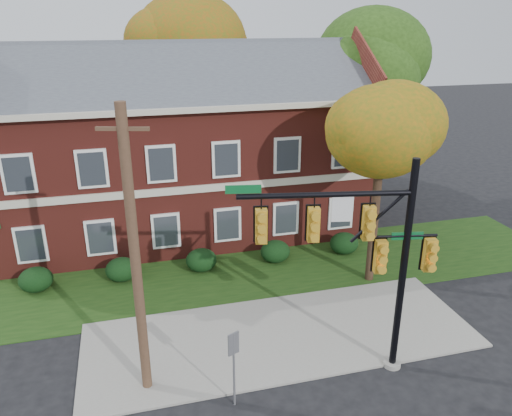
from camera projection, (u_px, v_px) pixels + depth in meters
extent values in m
plane|color=black|center=(290.00, 353.00, 17.19)|extent=(120.00, 120.00, 0.00)
cube|color=gray|center=(281.00, 335.00, 18.08)|extent=(14.00, 5.00, 0.08)
cube|color=#193811|center=(248.00, 272.00, 22.59)|extent=(30.00, 6.00, 0.04)
cube|color=maroon|center=(183.00, 165.00, 26.27)|extent=(18.00, 8.00, 7.00)
cube|color=beige|center=(180.00, 96.00, 24.96)|extent=(18.80, 8.80, 0.24)
cube|color=beige|center=(194.00, 189.00, 22.64)|extent=(18.00, 0.12, 0.35)
ellipsoid|color=black|center=(36.00, 280.00, 20.90)|extent=(1.40, 1.26, 1.05)
ellipsoid|color=black|center=(122.00, 269.00, 21.73)|extent=(1.40, 1.26, 1.05)
ellipsoid|color=black|center=(201.00, 260.00, 22.57)|extent=(1.40, 1.26, 1.05)
ellipsoid|color=black|center=(275.00, 251.00, 23.40)|extent=(1.40, 1.26, 1.05)
ellipsoid|color=black|center=(344.00, 243.00, 24.23)|extent=(1.40, 1.26, 1.05)
cylinder|color=black|center=(374.00, 219.00, 20.95)|extent=(0.36, 0.36, 5.76)
ellipsoid|color=#BA6610|center=(382.00, 135.00, 19.65)|extent=(4.25, 4.25, 3.60)
ellipsoid|color=#BA6610|center=(403.00, 121.00, 19.24)|extent=(3.50, 3.50, 3.00)
cylinder|color=black|center=(365.00, 147.00, 29.78)|extent=(0.36, 0.36, 7.04)
ellipsoid|color=#1F3E11|center=(372.00, 71.00, 28.19)|extent=(5.95, 5.95, 5.04)
ellipsoid|color=#1F3E11|center=(391.00, 61.00, 27.71)|extent=(4.90, 4.90, 4.20)
cylinder|color=black|center=(183.00, 127.00, 33.60)|extent=(0.36, 0.36, 7.68)
ellipsoid|color=#B5470F|center=(179.00, 53.00, 31.87)|extent=(6.46, 6.46, 5.47)
ellipsoid|color=#B5470F|center=(195.00, 43.00, 31.36)|extent=(5.32, 5.32, 4.56)
cylinder|color=gray|center=(392.00, 364.00, 16.54)|extent=(0.57, 0.57, 0.16)
cylinder|color=black|center=(403.00, 271.00, 15.28)|extent=(0.26, 0.26, 7.13)
cylinder|color=black|center=(325.00, 195.00, 14.18)|extent=(5.04, 1.08, 0.16)
cylinder|color=black|center=(407.00, 236.00, 14.86)|extent=(1.82, 0.41, 0.08)
cube|color=#C38C1F|center=(261.00, 226.00, 14.38)|extent=(0.50, 0.38, 1.18)
cube|color=#C38C1F|center=(313.00, 225.00, 14.49)|extent=(0.50, 0.38, 1.18)
cube|color=#C38C1F|center=(368.00, 223.00, 14.61)|extent=(0.50, 0.38, 1.18)
cube|color=silver|center=(342.00, 209.00, 14.38)|extent=(0.61, 0.15, 0.76)
cube|color=#0B5626|center=(243.00, 189.00, 13.93)|extent=(1.01, 0.22, 0.24)
cube|color=#C38C1F|center=(380.00, 257.00, 15.04)|extent=(0.50, 0.38, 1.18)
cube|color=#C38C1F|center=(429.00, 255.00, 15.15)|extent=(0.50, 0.38, 1.18)
cube|color=#0B5626|center=(407.00, 236.00, 14.86)|extent=(0.96, 0.21, 0.23)
cylinder|color=#4A3422|center=(135.00, 261.00, 14.01)|extent=(0.37, 0.37, 8.88)
cube|color=#4A3422|center=(122.00, 129.00, 12.66)|extent=(1.36, 0.47, 0.10)
cylinder|color=slate|center=(234.00, 370.00, 14.47)|extent=(0.09, 0.09, 2.53)
cube|color=slate|center=(233.00, 344.00, 14.14)|extent=(0.35, 0.19, 0.71)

